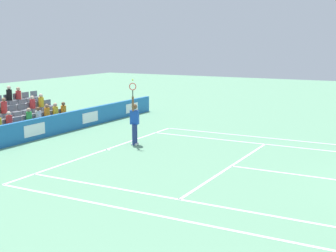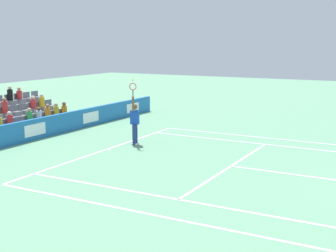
# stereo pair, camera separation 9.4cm
# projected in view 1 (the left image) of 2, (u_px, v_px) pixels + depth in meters

# --- Properties ---
(line_baseline) EXTENTS (10.97, 0.10, 0.01)m
(line_baseline) POSITION_uv_depth(u_px,v_px,m) (106.00, 149.00, 19.38)
(line_baseline) COLOR white
(line_baseline) RESTS_ON ground
(line_service) EXTENTS (8.23, 0.10, 0.01)m
(line_service) POSITION_uv_depth(u_px,v_px,m) (231.00, 166.00, 16.82)
(line_service) COLOR white
(line_service) RESTS_ON ground
(line_centre_service) EXTENTS (0.10, 6.40, 0.01)m
(line_centre_service) POSITION_uv_depth(u_px,v_px,m) (324.00, 178.00, 15.33)
(line_centre_service) COLOR white
(line_centre_service) RESTS_ON ground
(line_singles_sideline_left) EXTENTS (0.10, 11.89, 0.01)m
(line_singles_sideline_left) POSITION_uv_depth(u_px,v_px,m) (194.00, 202.00, 13.04)
(line_singles_sideline_left) COLOR white
(line_singles_sideline_left) RESTS_ON ground
(line_singles_sideline_right) EXTENTS (0.10, 11.89, 0.01)m
(line_singles_sideline_right) POSITION_uv_depth(u_px,v_px,m) (275.00, 145.00, 20.17)
(line_singles_sideline_right) COLOR white
(line_singles_sideline_right) RESTS_ON ground
(line_doubles_sideline_left) EXTENTS (0.10, 11.89, 0.01)m
(line_doubles_sideline_left) POSITION_uv_depth(u_px,v_px,m) (171.00, 218.00, 11.86)
(line_doubles_sideline_left) COLOR white
(line_doubles_sideline_left) RESTS_ON ground
(line_doubles_sideline_right) EXTENTS (0.10, 11.89, 0.01)m
(line_doubles_sideline_right) POSITION_uv_depth(u_px,v_px,m) (284.00, 139.00, 21.36)
(line_doubles_sideline_right) COLOR white
(line_doubles_sideline_right) RESTS_ON ground
(line_centre_mark) EXTENTS (0.10, 0.20, 0.01)m
(line_centre_mark) POSITION_uv_depth(u_px,v_px,m) (108.00, 150.00, 19.33)
(line_centre_mark) COLOR white
(line_centre_mark) RESTS_ON ground
(sponsor_barrier) EXTENTS (20.31, 0.22, 0.96)m
(sponsor_barrier) POSITION_uv_depth(u_px,v_px,m) (33.00, 130.00, 21.18)
(sponsor_barrier) COLOR #1E66AD
(sponsor_barrier) RESTS_ON ground
(tennis_player) EXTENTS (0.54, 0.42, 2.85)m
(tennis_player) POSITION_uv_depth(u_px,v_px,m) (135.00, 122.00, 20.13)
(tennis_player) COLOR navy
(tennis_player) RESTS_ON ground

